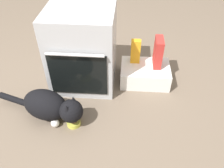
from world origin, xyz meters
TOP-DOWN VIEW (x-y plane):
  - ground at (0.00, 0.00)m, footprint 8.00×8.00m
  - oven at (-0.05, 0.48)m, footprint 0.58×0.60m
  - pantry_cabinet at (0.54, 0.51)m, footprint 0.47×0.34m
  - food_bowl at (-0.05, -0.10)m, footprint 0.11×0.11m
  - cat at (-0.24, -0.04)m, footprint 0.80×0.35m
  - juice_carton at (0.44, 0.59)m, footprint 0.09×0.06m
  - cereal_box at (0.65, 0.55)m, footprint 0.07×0.18m

SIDE VIEW (x-z plane):
  - ground at x=0.00m, z-range 0.00..0.00m
  - food_bowl at x=-0.05m, z-range -0.01..0.06m
  - pantry_cabinet at x=0.54m, z-range 0.00..0.17m
  - cat at x=-0.24m, z-range 0.01..0.28m
  - juice_carton at x=0.44m, z-range 0.17..0.41m
  - cereal_box at x=0.65m, z-range 0.17..0.45m
  - oven at x=-0.05m, z-range 0.00..0.74m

